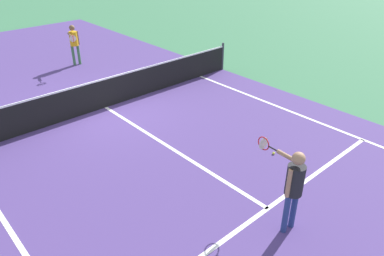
{
  "coord_description": "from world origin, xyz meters",
  "views": [
    {
      "loc": [
        -4.98,
        -9.64,
        5.02
      ],
      "look_at": [
        -0.09,
        -4.19,
        1.0
      ],
      "focal_mm": 34.32,
      "sensor_mm": 36.0,
      "label": 1
    }
  ],
  "objects": [
    {
      "name": "line_sideline_right",
      "position": [
        4.11,
        -5.95,
        0.0
      ],
      "size": [
        0.1,
        11.89,
        0.01
      ],
      "primitive_type": "cube",
      "color": "white",
      "rests_on": "ground_plane"
    },
    {
      "name": "court_surface_inbounds",
      "position": [
        0.0,
        0.0,
        0.0
      ],
      "size": [
        10.62,
        24.4,
        0.0
      ],
      "primitive_type": "cube",
      "color": "#4C387A",
      "rests_on": "ground_plane"
    },
    {
      "name": "line_service_near",
      "position": [
        0.0,
        -6.4,
        0.0
      ],
      "size": [
        8.22,
        0.1,
        0.01
      ],
      "primitive_type": "cube",
      "color": "white",
      "rests_on": "ground_plane"
    },
    {
      "name": "player_near",
      "position": [
        -0.17,
        -6.96,
        1.06
      ],
      "size": [
        0.57,
        1.21,
        1.7
      ],
      "color": "navy",
      "rests_on": "ground_plane"
    },
    {
      "name": "tennis_ball_mid_court",
      "position": [
        1.74,
        -5.23,
        0.03
      ],
      "size": [
        0.07,
        0.07,
        0.07
      ],
      "primitive_type": "sphere",
      "color": "#CCE033",
      "rests_on": "ground_plane"
    },
    {
      "name": "line_center_service",
      "position": [
        0.0,
        -3.2,
        0.0
      ],
      "size": [
        0.1,
        6.4,
        0.01
      ],
      "primitive_type": "cube",
      "color": "white",
      "rests_on": "ground_plane"
    },
    {
      "name": "player_far",
      "position": [
        1.24,
        4.4,
        1.01
      ],
      "size": [
        0.72,
        1.12,
        1.62
      ],
      "color": "#3F7247",
      "rests_on": "ground_plane"
    },
    {
      "name": "ground_plane",
      "position": [
        0.0,
        0.0,
        0.0
      ],
      "size": [
        60.0,
        60.0,
        0.0
      ],
      "primitive_type": "plane",
      "color": "#38724C"
    },
    {
      "name": "net",
      "position": [
        0.0,
        0.0,
        0.49
      ],
      "size": [
        10.7,
        0.09,
        1.07
      ],
      "color": "#33383D",
      "rests_on": "ground_plane"
    }
  ]
}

